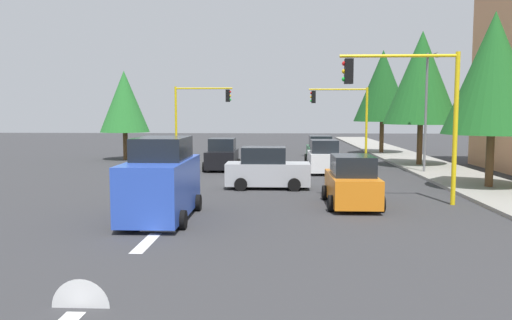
% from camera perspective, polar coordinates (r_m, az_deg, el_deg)
% --- Properties ---
extents(ground_plane, '(120.00, 120.00, 0.00)m').
position_cam_1_polar(ground_plane, '(26.21, 1.11, -2.53)').
color(ground_plane, '#353538').
extents(sidewalk_kerb, '(80.00, 4.00, 0.15)m').
position_cam_1_polar(sidewalk_kerb, '(32.67, 20.09, -1.14)').
color(sidewalk_kerb, gray).
rests_on(sidewalk_kerb, ground).
extents(lane_arrow_near, '(2.40, 1.10, 1.10)m').
position_cam_1_polar(lane_arrow_near, '(15.33, -11.46, -8.36)').
color(lane_arrow_near, silver).
rests_on(lane_arrow_near, ground).
extents(lane_arrow_mid, '(2.40, 1.10, 1.10)m').
position_cam_1_polar(lane_arrow_mid, '(9.89, -20.26, -16.44)').
color(lane_arrow_mid, silver).
rests_on(lane_arrow_mid, ground).
extents(traffic_signal_far_right, '(0.36, 4.59, 5.62)m').
position_cam_1_polar(traffic_signal_far_right, '(40.45, -6.48, 5.90)').
color(traffic_signal_far_right, yellow).
rests_on(traffic_signal_far_right, ground).
extents(traffic_signal_far_left, '(0.36, 4.59, 5.52)m').
position_cam_1_polar(traffic_signal_far_left, '(40.26, 9.78, 5.77)').
color(traffic_signal_far_left, yellow).
rests_on(traffic_signal_far_left, ground).
extents(traffic_signal_near_left, '(0.36, 4.59, 5.93)m').
position_cam_1_polar(traffic_signal_near_left, '(20.59, 16.95, 6.72)').
color(traffic_signal_near_left, yellow).
rests_on(traffic_signal_near_left, ground).
extents(street_lamp_curbside, '(2.15, 0.28, 7.00)m').
position_cam_1_polar(street_lamp_curbside, '(30.77, 18.81, 6.48)').
color(street_lamp_curbside, slate).
rests_on(street_lamp_curbside, ground).
extents(tree_roadside_near, '(4.48, 4.48, 8.20)m').
position_cam_1_polar(tree_roadside_near, '(25.95, 25.17, 8.81)').
color(tree_roadside_near, brown).
rests_on(tree_roadside_near, ground).
extents(tree_roadside_mid, '(4.85, 4.85, 8.89)m').
position_cam_1_polar(tree_roadside_mid, '(35.28, 18.14, 8.77)').
color(tree_roadside_mid, brown).
rests_on(tree_roadside_mid, ground).
extents(tree_opposite_side, '(3.69, 3.69, 6.72)m').
position_cam_1_polar(tree_opposite_side, '(39.71, -14.59, 6.37)').
color(tree_opposite_side, brown).
rests_on(tree_opposite_side, ground).
extents(tree_roadside_far, '(4.83, 4.83, 8.86)m').
position_cam_1_polar(tree_roadside_far, '(44.88, 14.08, 8.09)').
color(tree_roadside_far, brown).
rests_on(tree_roadside_far, ground).
extents(delivery_van_blue, '(4.80, 2.22, 2.77)m').
position_cam_1_polar(delivery_van_blue, '(17.48, -10.60, -2.39)').
color(delivery_van_blue, blue).
rests_on(delivery_van_blue, ground).
extents(car_silver, '(1.98, 3.97, 1.98)m').
position_cam_1_polar(car_silver, '(24.11, 1.23, -1.08)').
color(car_silver, '#B2B5BA').
rests_on(car_silver, ground).
extents(car_white, '(3.88, 2.07, 1.98)m').
position_cam_1_polar(car_white, '(30.59, 7.62, 0.26)').
color(car_white, white).
rests_on(car_white, ground).
extents(car_orange, '(4.04, 2.04, 1.98)m').
position_cam_1_polar(car_orange, '(19.96, 10.73, -2.54)').
color(car_orange, orange).
rests_on(car_orange, ground).
extents(car_black, '(3.66, 2.11, 1.98)m').
position_cam_1_polar(car_black, '(31.89, -3.83, 0.51)').
color(car_black, black).
rests_on(car_black, ground).
extents(car_green, '(3.90, 1.99, 1.98)m').
position_cam_1_polar(car_green, '(35.72, 7.20, 1.01)').
color(car_green, '#1E7238').
rests_on(car_green, ground).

